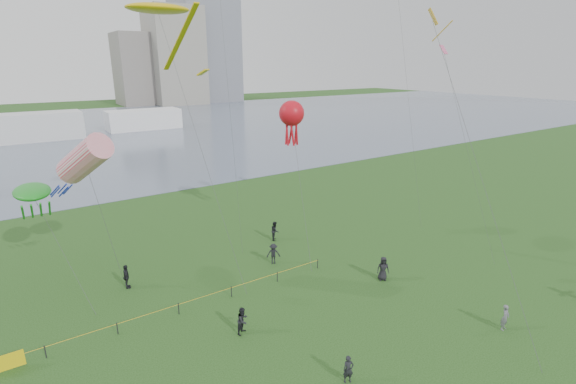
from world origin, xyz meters
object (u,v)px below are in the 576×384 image
fence (80,338)px  kite_octopus (292,114)px  kite_flyer (505,317)px  kite_stingray (158,10)px

fence → kite_octopus: bearing=18.8°
fence → kite_flyer: kite_flyer is taller
fence → kite_stingray: size_ratio=1.16×
kite_flyer → kite_octopus: bearing=87.5°
kite_flyer → kite_octopus: (-2.91, 20.17, 11.17)m
fence → kite_stingray: kite_stingray is taller
fence → kite_stingray: 23.66m
kite_stingray → kite_octopus: bearing=-30.7°
kite_stingray → kite_octopus: size_ratio=1.57×
fence → kite_octopus: (20.10, 6.83, 11.49)m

